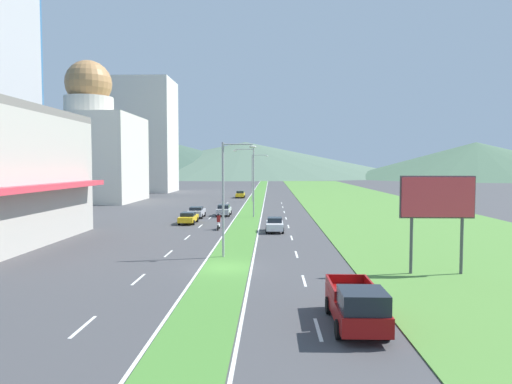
{
  "coord_description": "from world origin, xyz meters",
  "views": [
    {
      "loc": [
        3.06,
        -31.09,
        7.01
      ],
      "look_at": [
        0.41,
        51.18,
        2.32
      ],
      "focal_mm": 32.39,
      "sensor_mm": 36.0,
      "label": 1
    }
  ],
  "objects": [
    {
      "name": "ground_plane",
      "position": [
        0.0,
        0.0,
        0.0
      ],
      "size": [
        600.0,
        600.0,
        0.0
      ],
      "primitive_type": "plane",
      "color": "#424244"
    },
    {
      "name": "grass_median",
      "position": [
        0.0,
        60.0,
        0.03
      ],
      "size": [
        3.2,
        240.0,
        0.06
      ],
      "primitive_type": "cube",
      "color": "#477F33",
      "rests_on": "ground_plane"
    },
    {
      "name": "grass_verge_right",
      "position": [
        20.6,
        60.0,
        0.03
      ],
      "size": [
        24.0,
        240.0,
        0.06
      ],
      "primitive_type": "cube",
      "color": "#518438",
      "rests_on": "ground_plane"
    },
    {
      "name": "lane_dash_left_1",
      "position": [
        -5.1,
        -11.63,
        0.01
      ],
      "size": [
        0.16,
        2.8,
        0.01
      ],
      "primitive_type": "cube",
      "color": "silver",
      "rests_on": "ground_plane"
    },
    {
      "name": "lane_dash_left_2",
      "position": [
        -5.1,
        -3.26,
        0.01
      ],
      "size": [
        0.16,
        2.8,
        0.01
      ],
      "primitive_type": "cube",
      "color": "silver",
      "rests_on": "ground_plane"
    },
    {
      "name": "lane_dash_left_3",
      "position": [
        -5.1,
        5.12,
        0.01
      ],
      "size": [
        0.16,
        2.8,
        0.01
      ],
      "primitive_type": "cube",
      "color": "silver",
      "rests_on": "ground_plane"
    },
    {
      "name": "lane_dash_left_4",
      "position": [
        -5.1,
        13.49,
        0.01
      ],
      "size": [
        0.16,
        2.8,
        0.01
      ],
      "primitive_type": "cube",
      "color": "silver",
      "rests_on": "ground_plane"
    },
    {
      "name": "lane_dash_left_5",
      "position": [
        -5.1,
        21.86,
        0.01
      ],
      "size": [
        0.16,
        2.8,
        0.01
      ],
      "primitive_type": "cube",
      "color": "silver",
      "rests_on": "ground_plane"
    },
    {
      "name": "lane_dash_left_6",
      "position": [
        -5.1,
        30.23,
        0.01
      ],
      "size": [
        0.16,
        2.8,
        0.01
      ],
      "primitive_type": "cube",
      "color": "silver",
      "rests_on": "ground_plane"
    },
    {
      "name": "lane_dash_left_7",
      "position": [
        -5.1,
        38.61,
        0.01
      ],
      "size": [
        0.16,
        2.8,
        0.01
      ],
      "primitive_type": "cube",
      "color": "silver",
      "rests_on": "ground_plane"
    },
    {
      "name": "lane_dash_left_8",
      "position": [
        -5.1,
        46.98,
        0.01
      ],
      "size": [
        0.16,
        2.8,
        0.01
      ],
      "primitive_type": "cube",
      "color": "silver",
      "rests_on": "ground_plane"
    },
    {
      "name": "lane_dash_left_9",
      "position": [
        -5.1,
        55.35,
        0.01
      ],
      "size": [
        0.16,
        2.8,
        0.01
      ],
      "primitive_type": "cube",
      "color": "silver",
      "rests_on": "ground_plane"
    },
    {
      "name": "lane_dash_right_1",
      "position": [
        5.1,
        -11.63,
        0.01
      ],
      "size": [
        0.16,
        2.8,
        0.01
      ],
      "primitive_type": "cube",
      "color": "silver",
      "rests_on": "ground_plane"
    },
    {
      "name": "lane_dash_right_2",
      "position": [
        5.1,
        -3.26,
        0.01
      ],
      "size": [
        0.16,
        2.8,
        0.01
      ],
      "primitive_type": "cube",
      "color": "silver",
      "rests_on": "ground_plane"
    },
    {
      "name": "lane_dash_right_3",
      "position": [
        5.1,
        5.12,
        0.01
      ],
      "size": [
        0.16,
        2.8,
        0.01
      ],
      "primitive_type": "cube",
      "color": "silver",
      "rests_on": "ground_plane"
    },
    {
      "name": "lane_dash_right_4",
      "position": [
        5.1,
        13.49,
        0.01
      ],
      "size": [
        0.16,
        2.8,
        0.01
      ],
      "primitive_type": "cube",
      "color": "silver",
      "rests_on": "ground_plane"
    },
    {
      "name": "lane_dash_right_5",
      "position": [
        5.1,
        21.86,
        0.01
      ],
      "size": [
        0.16,
        2.8,
        0.01
      ],
      "primitive_type": "cube",
      "color": "silver",
      "rests_on": "ground_plane"
    },
    {
      "name": "lane_dash_right_6",
      "position": [
        5.1,
        30.23,
        0.01
      ],
      "size": [
        0.16,
        2.8,
        0.01
      ],
      "primitive_type": "cube",
      "color": "silver",
      "rests_on": "ground_plane"
    },
    {
      "name": "lane_dash_right_7",
      "position": [
        5.1,
        38.61,
        0.01
      ],
      "size": [
        0.16,
        2.8,
        0.01
      ],
      "primitive_type": "cube",
      "color": "silver",
      "rests_on": "ground_plane"
    },
    {
      "name": "lane_dash_right_8",
      "position": [
        5.1,
        46.98,
        0.01
      ],
      "size": [
        0.16,
        2.8,
        0.01
      ],
      "primitive_type": "cube",
      "color": "silver",
      "rests_on": "ground_plane"
    },
    {
      "name": "lane_dash_right_9",
      "position": [
        5.1,
        55.35,
        0.01
      ],
      "size": [
        0.16,
        2.8,
        0.01
      ],
      "primitive_type": "cube",
      "color": "silver",
      "rests_on": "ground_plane"
    },
    {
      "name": "edge_line_median_left",
      "position": [
        -1.75,
        60.0,
        0.01
      ],
      "size": [
        0.16,
        240.0,
        0.01
      ],
      "primitive_type": "cube",
      "color": "silver",
      "rests_on": "ground_plane"
    },
    {
      "name": "edge_line_median_right",
      "position": [
        1.75,
        60.0,
        0.01
      ],
      "size": [
        0.16,
        240.0,
        0.01
      ],
      "primitive_type": "cube",
      "color": "silver",
      "rests_on": "ground_plane"
    },
    {
      "name": "domed_building",
      "position": [
        -32.37,
        58.37,
        10.37
      ],
      "size": [
        18.31,
        18.31,
        27.38
      ],
      "color": "beige",
      "rests_on": "ground_plane"
    },
    {
      "name": "midrise_colored",
      "position": [
        -30.29,
        92.14,
        14.93
      ],
      "size": [
        14.37,
        14.37,
        29.85
      ],
      "primitive_type": "cube",
      "color": "silver",
      "rests_on": "ground_plane"
    },
    {
      "name": "hill_far_left",
      "position": [
        -74.46,
        277.29,
        12.73
      ],
      "size": [
        191.17,
        191.17,
        25.47
      ],
      "primitive_type": "cone",
      "color": "#3D5647",
      "rests_on": "ground_plane"
    },
    {
      "name": "hill_far_center",
      "position": [
        -15.02,
        292.33,
        11.8
      ],
      "size": [
        230.7,
        230.7,
        23.6
      ],
      "primitive_type": "cone",
      "color": "#516B56",
      "rests_on": "ground_plane"
    },
    {
      "name": "hill_far_right",
      "position": [
        116.4,
        228.24,
        10.02
      ],
      "size": [
        146.89,
        146.89,
        20.04
      ],
      "primitive_type": "cone",
      "color": "#47664C",
      "rests_on": "ground_plane"
    },
    {
      "name": "street_lamp_near",
      "position": [
        -0.28,
        3.74,
        5.05
      ],
      "size": [
        2.62,
        0.33,
        8.78
      ],
      "color": "#99999E",
      "rests_on": "ground_plane"
    },
    {
      "name": "street_lamp_mid",
      "position": [
        0.43,
        31.13,
        5.39
      ],
      "size": [
        2.88,
        0.37,
        9.39
      ],
      "color": "#99999E",
      "rests_on": "ground_plane"
    },
    {
      "name": "street_lamp_far",
      "position": [
        -0.19,
        58.52,
        5.35
      ],
      "size": [
        3.22,
        0.32,
        9.23
      ],
      "color": "#99999E",
      "rests_on": "ground_plane"
    },
    {
      "name": "billboard_roadside",
      "position": [
        13.72,
        -1.38,
        4.71
      ],
      "size": [
        4.78,
        0.28,
        6.37
      ],
      "color": "#4C4C51",
      "rests_on": "ground_plane"
    },
    {
      "name": "car_0",
      "position": [
        -3.62,
        69.67,
        0.77
      ],
      "size": [
        1.95,
        4.61,
        1.53
      ],
      "rotation": [
        0.0,
        0.0,
        1.57
      ],
      "color": "yellow",
      "rests_on": "ground_plane"
    },
    {
      "name": "car_1",
      "position": [
        -6.94,
        24.26,
        0.72
      ],
      "size": [
        1.94,
        4.57,
        1.39
      ],
      "rotation": [
        0.0,
        0.0,
        1.57
      ],
      "color": "yellow",
      "rests_on": "ground_plane"
    },
    {
      "name": "car_2",
      "position": [
        3.48,
        17.57,
        0.77
      ],
      "size": [
        1.9,
        4.03,
        1.52
      ],
      "rotation": [
        0.0,
        0.0,
        -1.57
      ],
      "color": "silver",
      "rests_on": "ground_plane"
    },
    {
      "name": "car_3",
      "position": [
        -6.98,
        30.7,
        0.77
      ],
      "size": [
        2.02,
        4.42,
        1.46
      ],
      "rotation": [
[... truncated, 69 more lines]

